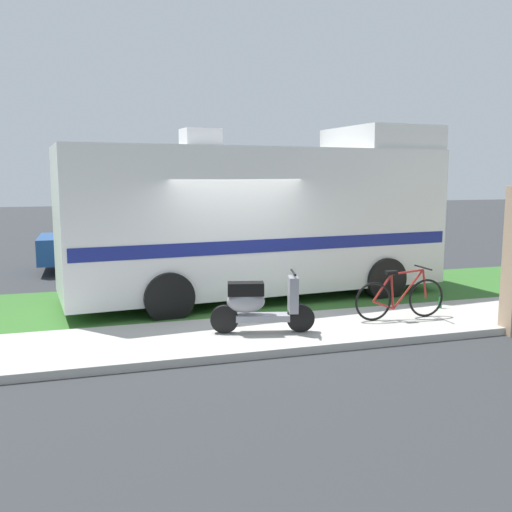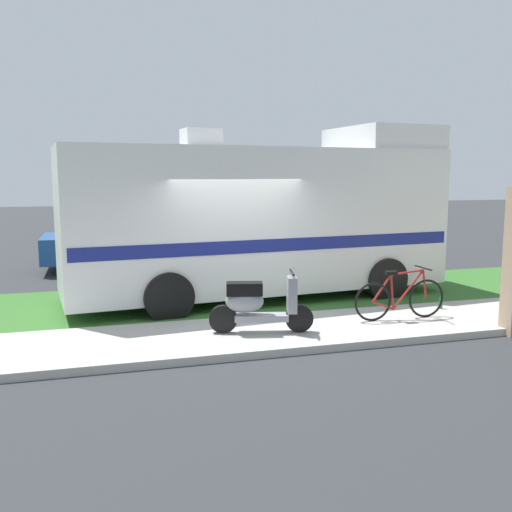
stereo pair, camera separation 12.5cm
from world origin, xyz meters
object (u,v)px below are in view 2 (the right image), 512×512
scooter (257,304)px  pickup_truck_near (172,231)px  bicycle (400,298)px  motorhome_rv (262,218)px  bottle_green (441,303)px

scooter → pickup_truck_near: pickup_truck_near is taller
bicycle → pickup_truck_near: size_ratio=0.30×
motorhome_rv → bicycle: (1.64, -2.71, -1.21)m
pickup_truck_near → scooter: bearing=-88.1°
pickup_truck_near → bottle_green: size_ratio=21.90×
bottle_green → scooter: bearing=-171.2°
bicycle → bottle_green: bearing=22.6°
pickup_truck_near → bottle_green: (3.96, -7.08, -0.78)m
motorhome_rv → bicycle: size_ratio=4.71×
scooter → motorhome_rv: bearing=71.7°
scooter → bicycle: 2.57m
motorhome_rv → bicycle: motorhome_rv is taller
scooter → bottle_green: scooter is taller
bottle_green → motorhome_rv: bearing=141.3°
scooter → bicycle: scooter is taller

